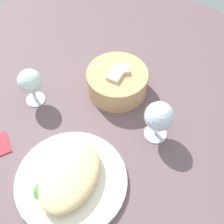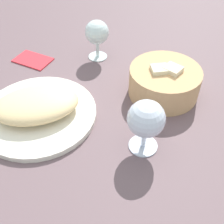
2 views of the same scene
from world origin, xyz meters
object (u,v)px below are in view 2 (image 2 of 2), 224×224
Objects in this scene: wine_glass_far at (97,34)px; folded_napkin at (33,59)px; bread_basket at (164,81)px; wine_glass_near at (146,120)px; plate at (39,114)px.

folded_napkin is (-19.64, -2.74, -7.45)cm from wine_glass_far.
wine_glass_near reaches higher than bread_basket.
folded_napkin is at bearing 135.02° from wine_glass_near.
wine_glass_far is (-12.51, 34.86, -0.25)cm from wine_glass_near.
plate is 2.54× the size of folded_napkin.
folded_napkin is at bearing 107.05° from plate.
bread_basket is at bearing 72.01° from wine_glass_near.
plate is at bearing 131.43° from folded_napkin.
wine_glass_near is 37.04cm from wine_glass_far.
plate is 27.27cm from wine_glass_near.
wine_glass_far reaches higher than folded_napkin.
folded_napkin is (-32.15, 32.12, -7.70)cm from wine_glass_near.
wine_glass_near is at bearing 159.39° from folded_napkin.
bread_basket is 19.69cm from wine_glass_near.
plate is at bearing -115.04° from wine_glass_far.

